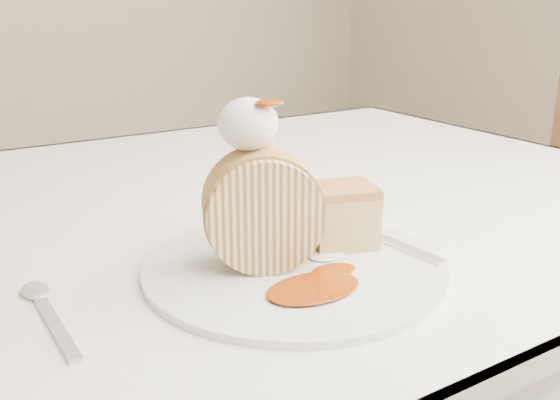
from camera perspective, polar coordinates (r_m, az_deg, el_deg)
table at (r=0.81m, az=-9.36°, el=-6.86°), size 1.40×0.90×0.75m
plate at (r=0.60m, az=1.32°, el=-6.06°), size 0.37×0.37×0.01m
roulade_slice at (r=0.58m, az=-1.57°, el=-0.96°), size 0.12×0.10×0.11m
cake_chunk at (r=0.64m, az=5.65°, el=-1.71°), size 0.08×0.08×0.05m
whipped_cream at (r=0.58m, az=-2.92°, el=6.95°), size 0.06×0.06×0.05m
caramel_drizzle at (r=0.56m, az=-0.95°, el=9.51°), size 0.03×0.02×0.01m
caramel_pool at (r=0.55m, az=3.07°, el=-8.01°), size 0.10×0.08×0.00m
fork at (r=0.65m, az=10.49°, el=-3.94°), size 0.04×0.17×0.00m
spoon at (r=0.53m, az=-19.72°, el=-10.94°), size 0.02×0.14×0.00m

